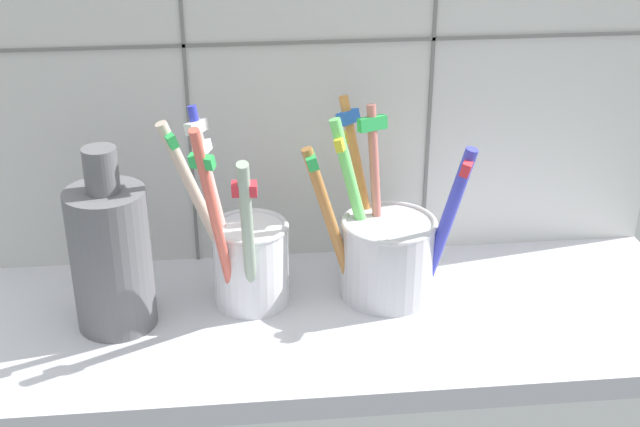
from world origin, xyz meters
The scene contains 5 objects.
counter_slab centered at (0.00, 0.00, 1.00)cm, with size 64.00×22.00×2.00cm, color silver.
tile_wall_back centered at (0.00, 12.00, 22.50)cm, with size 64.00×2.20×45.00cm.
toothbrush_cup_left centered at (-6.31, 2.69, 6.77)cm, with size 10.26×10.69×18.26cm.
toothbrush_cup_right centered at (5.73, 3.08, 6.32)cm, with size 14.00×9.94×16.57cm.
ceramic_vase centered at (-16.99, 0.69, 8.33)cm, with size 6.44×6.44×15.47cm.
Camera 1 is at (-6.83, -62.23, 41.98)cm, focal length 49.43 mm.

